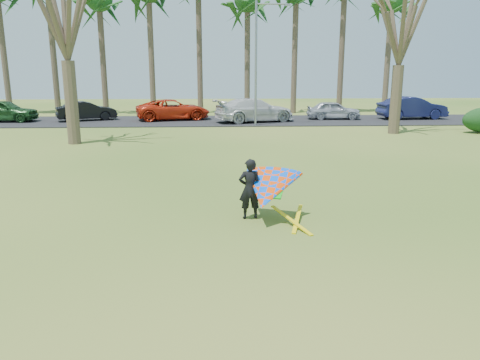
{
  "coord_description": "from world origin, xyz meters",
  "views": [
    {
      "loc": [
        -0.55,
        -9.48,
        3.89
      ],
      "look_at": [
        0.0,
        2.0,
        1.1
      ],
      "focal_mm": 35.0,
      "sensor_mm": 36.0,
      "label": 1
    }
  ],
  "objects_px": {
    "streetlight": "(258,58)",
    "car_1": "(86,111)",
    "bare_tree_right": "(402,18)",
    "car_3": "(255,110)",
    "car_2": "(173,110)",
    "car_5": "(412,108)",
    "bare_tree_left": "(63,3)",
    "car_4": "(334,110)",
    "kite_flyer": "(266,189)",
    "car_0": "(4,111)"
  },
  "relations": [
    {
      "from": "streetlight",
      "to": "car_1",
      "type": "xyz_separation_m",
      "value": [
        -12.3,
        3.42,
        -3.71
      ]
    },
    {
      "from": "car_1",
      "to": "bare_tree_right",
      "type": "bearing_deg",
      "value": -133.49
    },
    {
      "from": "car_1",
      "to": "car_3",
      "type": "height_order",
      "value": "car_3"
    },
    {
      "from": "car_2",
      "to": "car_5",
      "type": "xyz_separation_m",
      "value": [
        17.96,
        -0.25,
        0.08
      ]
    },
    {
      "from": "bare_tree_left",
      "to": "streetlight",
      "type": "distance_m",
      "value": 12.58
    },
    {
      "from": "car_2",
      "to": "car_5",
      "type": "relative_size",
      "value": 1.07
    },
    {
      "from": "bare_tree_right",
      "to": "car_5",
      "type": "distance_m",
      "value": 10.17
    },
    {
      "from": "car_2",
      "to": "car_4",
      "type": "height_order",
      "value": "car_2"
    },
    {
      "from": "car_5",
      "to": "bare_tree_right",
      "type": "bearing_deg",
      "value": 146.01
    },
    {
      "from": "car_1",
      "to": "kite_flyer",
      "type": "height_order",
      "value": "kite_flyer"
    },
    {
      "from": "car_0",
      "to": "car_2",
      "type": "xyz_separation_m",
      "value": [
        12.0,
        0.7,
        -0.03
      ]
    },
    {
      "from": "kite_flyer",
      "to": "car_1",
      "type": "bearing_deg",
      "value": 114.8
    },
    {
      "from": "bare_tree_right",
      "to": "car_3",
      "type": "height_order",
      "value": "bare_tree_right"
    },
    {
      "from": "car_3",
      "to": "car_4",
      "type": "height_order",
      "value": "car_3"
    },
    {
      "from": "car_3",
      "to": "car_5",
      "type": "bearing_deg",
      "value": -102.5
    },
    {
      "from": "car_0",
      "to": "car_3",
      "type": "bearing_deg",
      "value": -92.39
    },
    {
      "from": "car_0",
      "to": "kite_flyer",
      "type": "relative_size",
      "value": 1.93
    },
    {
      "from": "streetlight",
      "to": "car_0",
      "type": "bearing_deg",
      "value": 170.8
    },
    {
      "from": "car_4",
      "to": "car_1",
      "type": "bearing_deg",
      "value": 92.61
    },
    {
      "from": "bare_tree_left",
      "to": "car_1",
      "type": "bearing_deg",
      "value": 101.62
    },
    {
      "from": "car_1",
      "to": "car_3",
      "type": "xyz_separation_m",
      "value": [
        12.24,
        -1.41,
        0.14
      ]
    },
    {
      "from": "streetlight",
      "to": "car_2",
      "type": "bearing_deg",
      "value": 148.93
    },
    {
      "from": "car_0",
      "to": "bare_tree_left",
      "type": "bearing_deg",
      "value": -141.2
    },
    {
      "from": "kite_flyer",
      "to": "bare_tree_left",
      "type": "bearing_deg",
      "value": 123.74
    },
    {
      "from": "kite_flyer",
      "to": "streetlight",
      "type": "bearing_deg",
      "value": 85.76
    },
    {
      "from": "bare_tree_left",
      "to": "car_4",
      "type": "relative_size",
      "value": 2.45
    },
    {
      "from": "bare_tree_left",
      "to": "bare_tree_right",
      "type": "distance_m",
      "value": 18.25
    },
    {
      "from": "bare_tree_left",
      "to": "streetlight",
      "type": "relative_size",
      "value": 1.21
    },
    {
      "from": "streetlight",
      "to": "car_3",
      "type": "xyz_separation_m",
      "value": [
        -0.06,
        2.02,
        -3.58
      ]
    },
    {
      "from": "car_4",
      "to": "car_5",
      "type": "relative_size",
      "value": 0.79
    },
    {
      "from": "bare_tree_right",
      "to": "car_5",
      "type": "xyz_separation_m",
      "value": [
        4.12,
        7.37,
        -5.68
      ]
    },
    {
      "from": "bare_tree_right",
      "to": "car_5",
      "type": "relative_size",
      "value": 1.83
    },
    {
      "from": "car_1",
      "to": "car_5",
      "type": "bearing_deg",
      "value": -113.4
    },
    {
      "from": "bare_tree_left",
      "to": "car_4",
      "type": "height_order",
      "value": "bare_tree_left"
    },
    {
      "from": "bare_tree_right",
      "to": "car_1",
      "type": "xyz_separation_m",
      "value": [
        -20.14,
        7.42,
        -5.81
      ]
    },
    {
      "from": "car_2",
      "to": "kite_flyer",
      "type": "distance_m",
      "value": 24.03
    },
    {
      "from": "car_0",
      "to": "car_4",
      "type": "bearing_deg",
      "value": -88.2
    },
    {
      "from": "bare_tree_right",
      "to": "car_2",
      "type": "xyz_separation_m",
      "value": [
        -13.84,
        7.61,
        -5.76
      ]
    },
    {
      "from": "bare_tree_left",
      "to": "car_2",
      "type": "height_order",
      "value": "bare_tree_left"
    },
    {
      "from": "car_3",
      "to": "car_4",
      "type": "xyz_separation_m",
      "value": [
        6.06,
        1.45,
        -0.15
      ]
    },
    {
      "from": "bare_tree_left",
      "to": "car_3",
      "type": "distance_m",
      "value": 14.82
    },
    {
      "from": "car_0",
      "to": "car_5",
      "type": "height_order",
      "value": "car_5"
    },
    {
      "from": "car_3",
      "to": "car_1",
      "type": "bearing_deg",
      "value": 64.52
    },
    {
      "from": "bare_tree_right",
      "to": "car_3",
      "type": "relative_size",
      "value": 1.61
    },
    {
      "from": "bare_tree_right",
      "to": "car_0",
      "type": "height_order",
      "value": "bare_tree_right"
    },
    {
      "from": "bare_tree_right",
      "to": "car_0",
      "type": "xyz_separation_m",
      "value": [
        -25.84,
        6.92,
        -5.72
      ]
    },
    {
      "from": "car_1",
      "to": "car_0",
      "type": "bearing_deg",
      "value": 71.83
    },
    {
      "from": "car_5",
      "to": "car_4",
      "type": "bearing_deg",
      "value": 84.25
    },
    {
      "from": "bare_tree_left",
      "to": "car_3",
      "type": "xyz_separation_m",
      "value": [
        10.1,
        9.02,
        -6.03
      ]
    },
    {
      "from": "car_2",
      "to": "kite_flyer",
      "type": "relative_size",
      "value": 2.26
    }
  ]
}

